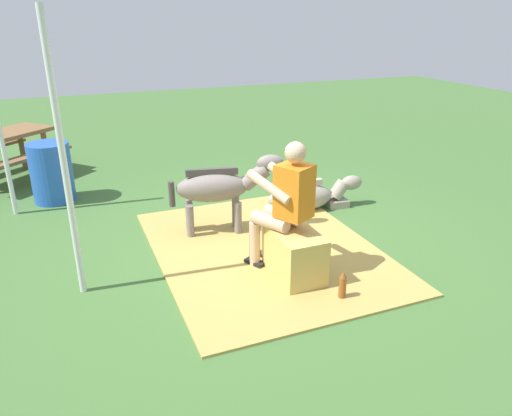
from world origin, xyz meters
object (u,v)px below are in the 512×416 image
object	(u,v)px
hay_bale	(294,255)
soda_bottle	(343,286)
tent_pole_left	(64,163)
person_seated	(284,202)
pony_lying	(307,196)
pony_standing	(220,188)
picnic_bench	(2,144)
water_barrel	(51,172)

from	to	relation	value
hay_bale	soda_bottle	xyz separation A→B (m)	(-0.53, -0.23, -0.11)
hay_bale	tent_pole_left	xyz separation A→B (m)	(0.52, 1.97, 1.02)
person_seated	pony_lying	xyz separation A→B (m)	(1.39, -1.00, -0.57)
pony_standing	person_seated	bearing A→B (deg)	-166.18
soda_bottle	pony_standing	bearing A→B (deg)	17.29
tent_pole_left	person_seated	bearing A→B (deg)	-100.77
pony_lying	tent_pole_left	bearing A→B (deg)	109.28
person_seated	picnic_bench	size ratio (longest dim) A/B	0.69
person_seated	picnic_bench	xyz separation A→B (m)	(4.24, 2.78, -0.19)
water_barrel	picnic_bench	xyz separation A→B (m)	(1.23, 0.67, 0.16)
person_seated	picnic_bench	world-z (taller)	person_seated
water_barrel	picnic_bench	bearing A→B (deg)	28.57
pony_standing	tent_pole_left	bearing A→B (deg)	115.27
hay_bale	water_barrel	bearing A→B (deg)	34.31
person_seated	water_barrel	size ratio (longest dim) A/B	1.66
hay_bale	person_seated	bearing A→B (deg)	19.43
person_seated	pony_standing	world-z (taller)	person_seated
pony_standing	pony_lying	size ratio (longest dim) A/B	0.99
soda_bottle	water_barrel	bearing A→B (deg)	32.91
water_barrel	tent_pole_left	xyz separation A→B (m)	(-2.65, -0.19, 0.85)
water_barrel	pony_standing	bearing A→B (deg)	-135.78
pony_lying	water_barrel	size ratio (longest dim) A/B	1.64
pony_standing	water_barrel	distance (m)	2.62
person_seated	soda_bottle	world-z (taller)	person_seated
pony_standing	hay_bale	bearing A→B (deg)	-165.50
soda_bottle	picnic_bench	xyz separation A→B (m)	(4.93, 3.06, 0.44)
picnic_bench	pony_standing	bearing A→B (deg)	-141.21
water_barrel	soda_bottle	bearing A→B (deg)	-147.09
hay_bale	pony_lying	world-z (taller)	hay_bale
pony_standing	tent_pole_left	distance (m)	1.94
hay_bale	person_seated	xyz separation A→B (m)	(0.15, 0.05, 0.52)
water_barrel	pony_lying	bearing A→B (deg)	-117.62
hay_bale	picnic_bench	bearing A→B (deg)	32.78
soda_bottle	picnic_bench	bearing A→B (deg)	31.87
pony_standing	tent_pole_left	world-z (taller)	tent_pole_left
soda_bottle	tent_pole_left	bearing A→B (deg)	64.52
hay_bale	water_barrel	size ratio (longest dim) A/B	0.81
person_seated	tent_pole_left	distance (m)	2.01
pony_lying	person_seated	bearing A→B (deg)	144.06
hay_bale	pony_standing	distance (m)	1.37
soda_bottle	person_seated	bearing A→B (deg)	22.75
pony_lying	picnic_bench	distance (m)	4.75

